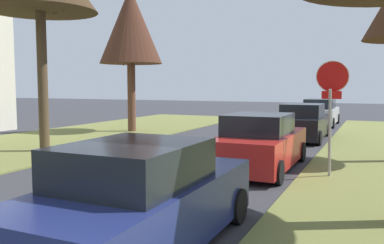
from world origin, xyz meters
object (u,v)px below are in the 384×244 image
Objects in this scene: stop_sign_far at (332,93)px; parked_sedan_silver at (320,113)px; street_tree_left_far at (131,27)px; parked_sedan_black at (303,123)px; parked_sedan_navy at (141,201)px; parked_sedan_red at (260,144)px.

parked_sedan_silver is at bearing 97.95° from stop_sign_far.
parked_sedan_silver is (8.28, 7.65, -4.58)m from street_tree_left_far.
stop_sign_far is at bearing -33.06° from street_tree_left_far.
parked_sedan_black and parked_sedan_silver have the same top height.
stop_sign_far is 0.67× the size of parked_sedan_silver.
parked_sedan_navy and parked_sedan_black have the same top height.
stop_sign_far reaches higher than parked_sedan_black.
parked_sedan_silver is at bearing 90.41° from parked_sedan_red.
parked_sedan_red is (0.04, 6.27, 0.00)m from parked_sedan_navy.
street_tree_left_far is 1.64× the size of parked_sedan_black.
stop_sign_far is at bearing -9.51° from parked_sedan_red.
parked_sedan_navy is 20.30m from parked_sedan_silver.
parked_sedan_black is at bearing 104.23° from stop_sign_far.
parked_sedan_red is at bearing -37.26° from street_tree_left_far.
street_tree_left_far is 1.64× the size of parked_sedan_silver.
street_tree_left_far reaches higher than parked_sedan_red.
street_tree_left_far reaches higher than parked_sedan_silver.
parked_sedan_navy is 1.00× the size of parked_sedan_silver.
stop_sign_far is 0.67× the size of parked_sedan_black.
stop_sign_far is at bearing -82.05° from parked_sedan_silver.
parked_sedan_navy is at bearing -90.33° from parked_sedan_red.
stop_sign_far is 6.42m from parked_sedan_navy.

